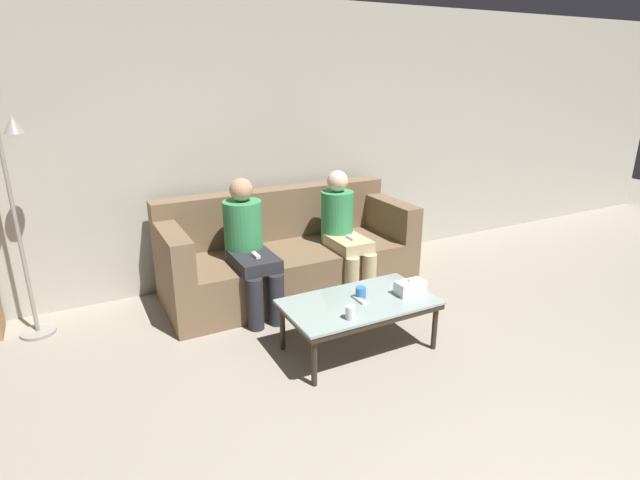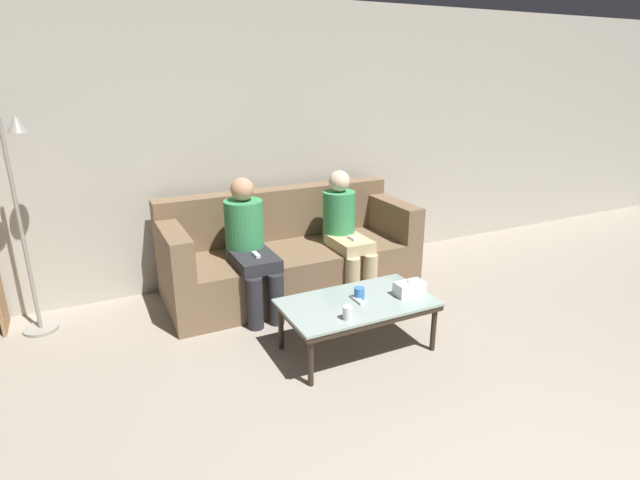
{
  "view_description": "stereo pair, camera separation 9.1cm",
  "coord_description": "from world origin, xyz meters",
  "px_view_note": "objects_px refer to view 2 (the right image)",
  "views": [
    {
      "loc": [
        -1.75,
        -0.68,
        1.97
      ],
      "look_at": [
        0.0,
        2.66,
        0.68
      ],
      "focal_mm": 28.0,
      "sensor_mm": 36.0,
      "label": 1
    },
    {
      "loc": [
        -1.67,
        -0.72,
        1.97
      ],
      "look_at": [
        0.0,
        2.66,
        0.68
      ],
      "focal_mm": 28.0,
      "sensor_mm": 36.0,
      "label": 2
    }
  ],
  "objects_px": {
    "coffee_table": "(358,306)",
    "cup_near_left": "(348,313)",
    "cup_near_right": "(359,293)",
    "game_remote": "(358,300)",
    "seated_person_mid_left": "(345,229)",
    "tissue_box": "(409,288)",
    "seated_person_left_end": "(249,242)",
    "couch": "(289,256)",
    "standing_lamp": "(19,205)"
  },
  "relations": [
    {
      "from": "standing_lamp",
      "to": "game_remote",
      "type": "bearing_deg",
      "value": -33.12
    },
    {
      "from": "cup_near_right",
      "to": "coffee_table",
      "type": "bearing_deg",
      "value": -134.03
    },
    {
      "from": "tissue_box",
      "to": "cup_near_left",
      "type": "bearing_deg",
      "value": -167.15
    },
    {
      "from": "seated_person_left_end",
      "to": "standing_lamp",
      "type": "bearing_deg",
      "value": 167.04
    },
    {
      "from": "cup_near_right",
      "to": "seated_person_mid_left",
      "type": "bearing_deg",
      "value": 66.96
    },
    {
      "from": "tissue_box",
      "to": "seated_person_left_end",
      "type": "bearing_deg",
      "value": 129.23
    },
    {
      "from": "couch",
      "to": "coffee_table",
      "type": "xyz_separation_m",
      "value": [
        0.02,
        -1.23,
        0.02
      ]
    },
    {
      "from": "coffee_table",
      "to": "tissue_box",
      "type": "distance_m",
      "value": 0.41
    },
    {
      "from": "cup_near_right",
      "to": "tissue_box",
      "type": "height_order",
      "value": "tissue_box"
    },
    {
      "from": "game_remote",
      "to": "seated_person_mid_left",
      "type": "xyz_separation_m",
      "value": [
        0.44,
        1.0,
        0.19
      ]
    },
    {
      "from": "cup_near_right",
      "to": "game_remote",
      "type": "xyz_separation_m",
      "value": [
        -0.03,
        -0.03,
        -0.03
      ]
    },
    {
      "from": "standing_lamp",
      "to": "seated_person_left_end",
      "type": "relative_size",
      "value": 1.47
    },
    {
      "from": "seated_person_left_end",
      "to": "seated_person_mid_left",
      "type": "xyz_separation_m",
      "value": [
        0.92,
        0.0,
        -0.01
      ]
    },
    {
      "from": "coffee_table",
      "to": "seated_person_left_end",
      "type": "xyz_separation_m",
      "value": [
        -0.47,
        1.0,
        0.25
      ]
    },
    {
      "from": "game_remote",
      "to": "standing_lamp",
      "type": "bearing_deg",
      "value": 146.88
    },
    {
      "from": "couch",
      "to": "seated_person_mid_left",
      "type": "xyz_separation_m",
      "value": [
        0.46,
        -0.23,
        0.26
      ]
    },
    {
      "from": "cup_near_left",
      "to": "tissue_box",
      "type": "xyz_separation_m",
      "value": [
        0.6,
        0.14,
        0.01
      ]
    },
    {
      "from": "seated_person_mid_left",
      "to": "coffee_table",
      "type": "bearing_deg",
      "value": -113.83
    },
    {
      "from": "coffee_table",
      "to": "cup_near_left",
      "type": "bearing_deg",
      "value": -133.96
    },
    {
      "from": "couch",
      "to": "coffee_table",
      "type": "relative_size",
      "value": 2.09
    },
    {
      "from": "cup_near_right",
      "to": "game_remote",
      "type": "bearing_deg",
      "value": -134.03
    },
    {
      "from": "seated_person_left_end",
      "to": "couch",
      "type": "bearing_deg",
      "value": 26.69
    },
    {
      "from": "cup_near_right",
      "to": "seated_person_left_end",
      "type": "relative_size",
      "value": 0.08
    },
    {
      "from": "standing_lamp",
      "to": "seated_person_left_end",
      "type": "xyz_separation_m",
      "value": [
        1.63,
        -0.37,
        -0.42
      ]
    },
    {
      "from": "couch",
      "to": "cup_near_left",
      "type": "distance_m",
      "value": 1.45
    },
    {
      "from": "cup_near_right",
      "to": "standing_lamp",
      "type": "relative_size",
      "value": 0.05
    },
    {
      "from": "couch",
      "to": "cup_near_right",
      "type": "height_order",
      "value": "couch"
    },
    {
      "from": "couch",
      "to": "standing_lamp",
      "type": "distance_m",
      "value": 2.2
    },
    {
      "from": "tissue_box",
      "to": "game_remote",
      "type": "height_order",
      "value": "tissue_box"
    },
    {
      "from": "game_remote",
      "to": "seated_person_left_end",
      "type": "relative_size",
      "value": 0.13
    },
    {
      "from": "cup_near_right",
      "to": "standing_lamp",
      "type": "height_order",
      "value": "standing_lamp"
    },
    {
      "from": "standing_lamp",
      "to": "coffee_table",
      "type": "bearing_deg",
      "value": -33.12
    },
    {
      "from": "cup_near_left",
      "to": "standing_lamp",
      "type": "xyz_separation_m",
      "value": [
        -1.9,
        1.58,
        0.59
      ]
    },
    {
      "from": "tissue_box",
      "to": "seated_person_left_end",
      "type": "relative_size",
      "value": 0.19
    },
    {
      "from": "coffee_table",
      "to": "cup_near_left",
      "type": "xyz_separation_m",
      "value": [
        -0.2,
        -0.21,
        0.09
      ]
    },
    {
      "from": "couch",
      "to": "seated_person_mid_left",
      "type": "distance_m",
      "value": 0.57
    },
    {
      "from": "coffee_table",
      "to": "seated_person_left_end",
      "type": "height_order",
      "value": "seated_person_left_end"
    },
    {
      "from": "couch",
      "to": "cup_near_left",
      "type": "bearing_deg",
      "value": -97.29
    },
    {
      "from": "game_remote",
      "to": "coffee_table",
      "type": "bearing_deg",
      "value": -93.58
    },
    {
      "from": "coffee_table",
      "to": "standing_lamp",
      "type": "height_order",
      "value": "standing_lamp"
    },
    {
      "from": "seated_person_mid_left",
      "to": "standing_lamp",
      "type": "bearing_deg",
      "value": 171.64
    },
    {
      "from": "cup_near_left",
      "to": "game_remote",
      "type": "bearing_deg",
      "value": 46.04
    },
    {
      "from": "coffee_table",
      "to": "standing_lamp",
      "type": "xyz_separation_m",
      "value": [
        -2.1,
        1.37,
        0.67
      ]
    },
    {
      "from": "couch",
      "to": "seated_person_left_end",
      "type": "distance_m",
      "value": 0.58
    },
    {
      "from": "cup_near_right",
      "to": "game_remote",
      "type": "distance_m",
      "value": 0.05
    },
    {
      "from": "seated_person_left_end",
      "to": "cup_near_left",
      "type": "bearing_deg",
      "value": -77.19
    },
    {
      "from": "seated_person_left_end",
      "to": "coffee_table",
      "type": "bearing_deg",
      "value": -64.56
    },
    {
      "from": "coffee_table",
      "to": "game_remote",
      "type": "xyz_separation_m",
      "value": [
        0.0,
        0.0,
        0.05
      ]
    },
    {
      "from": "couch",
      "to": "coffee_table",
      "type": "height_order",
      "value": "couch"
    },
    {
      "from": "tissue_box",
      "to": "coffee_table",
      "type": "bearing_deg",
      "value": 169.84
    }
  ]
}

